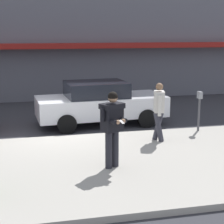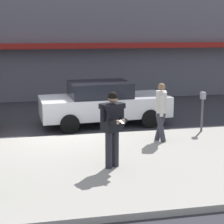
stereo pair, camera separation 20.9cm
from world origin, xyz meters
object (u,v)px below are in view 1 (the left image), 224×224
(parked_sedan_mid, at_px, (100,103))
(man_texting_on_phone, at_px, (112,121))
(pedestrian_in_light_coat, at_px, (159,108))
(parking_meter, at_px, (199,105))

(parked_sedan_mid, bearing_deg, man_texting_on_phone, -97.49)
(man_texting_on_phone, height_order, pedestrian_in_light_coat, man_texting_on_phone)
(man_texting_on_phone, relative_size, parking_meter, 1.42)
(parked_sedan_mid, distance_m, pedestrian_in_light_coat, 3.06)
(man_texting_on_phone, bearing_deg, pedestrian_in_light_coat, 45.78)
(parked_sedan_mid, relative_size, parking_meter, 3.63)
(man_texting_on_phone, distance_m, parking_meter, 4.30)
(parked_sedan_mid, height_order, parking_meter, parked_sedan_mid)
(parked_sedan_mid, xyz_separation_m, parking_meter, (2.81, -2.06, 0.18))
(pedestrian_in_light_coat, height_order, parking_meter, pedestrian_in_light_coat)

